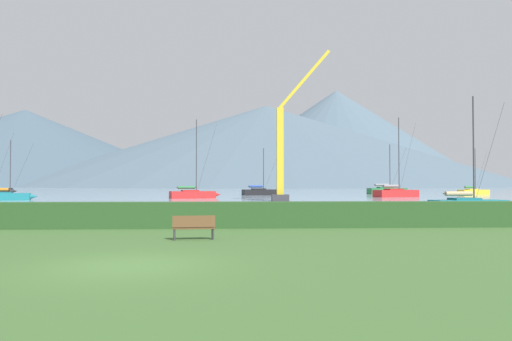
{
  "coord_description": "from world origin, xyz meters",
  "views": [
    {
      "loc": [
        2.81,
        -13.34,
        2.23
      ],
      "look_at": [
        6.2,
        55.66,
        3.94
      ],
      "focal_mm": 34.39,
      "sensor_mm": 36.0,
      "label": 1
    }
  ],
  "objects_px": {
    "sailboat_slip_5": "(388,190)",
    "sailboat_slip_2": "(469,204)",
    "park_bench_near_path": "(194,226)",
    "sailboat_slip_3": "(193,194)",
    "sailboat_slip_10": "(7,196)",
    "sailboat_slip_11": "(397,193)",
    "sailboat_slip_12": "(261,192)",
    "dock_crane": "(283,157)",
    "sailboat_slip_9": "(474,192)"
  },
  "relations": [
    {
      "from": "sailboat_slip_5",
      "to": "sailboat_slip_2",
      "type": "bearing_deg",
      "value": -108.69
    },
    {
      "from": "park_bench_near_path",
      "to": "sailboat_slip_3",
      "type": "bearing_deg",
      "value": 88.28
    },
    {
      "from": "sailboat_slip_10",
      "to": "park_bench_near_path",
      "type": "xyz_separation_m",
      "value": [
        27.0,
        -44.23,
        -0.01
      ]
    },
    {
      "from": "sailboat_slip_5",
      "to": "park_bench_near_path",
      "type": "xyz_separation_m",
      "value": [
        -31.93,
        -75.26,
        -0.17
      ]
    },
    {
      "from": "sailboat_slip_10",
      "to": "sailboat_slip_11",
      "type": "distance_m",
      "value": 55.13
    },
    {
      "from": "sailboat_slip_2",
      "to": "sailboat_slip_11",
      "type": "xyz_separation_m",
      "value": [
        7.2,
        37.81,
        0.14
      ]
    },
    {
      "from": "sailboat_slip_12",
      "to": "dock_crane",
      "type": "height_order",
      "value": "dock_crane"
    },
    {
      "from": "sailboat_slip_2",
      "to": "sailboat_slip_10",
      "type": "relative_size",
      "value": 1.17
    },
    {
      "from": "sailboat_slip_10",
      "to": "sailboat_slip_11",
      "type": "relative_size",
      "value": 0.62
    },
    {
      "from": "sailboat_slip_12",
      "to": "sailboat_slip_10",
      "type": "bearing_deg",
      "value": -158.6
    },
    {
      "from": "sailboat_slip_5",
      "to": "sailboat_slip_11",
      "type": "height_order",
      "value": "sailboat_slip_11"
    },
    {
      "from": "sailboat_slip_3",
      "to": "park_bench_near_path",
      "type": "height_order",
      "value": "sailboat_slip_3"
    },
    {
      "from": "sailboat_slip_2",
      "to": "dock_crane",
      "type": "relative_size",
      "value": 0.48
    },
    {
      "from": "park_bench_near_path",
      "to": "sailboat_slip_2",
      "type": "bearing_deg",
      "value": 35.55
    },
    {
      "from": "sailboat_slip_11",
      "to": "sailboat_slip_9",
      "type": "bearing_deg",
      "value": 17.83
    },
    {
      "from": "sailboat_slip_12",
      "to": "sailboat_slip_5",
      "type": "bearing_deg",
      "value": 3.26
    },
    {
      "from": "sailboat_slip_3",
      "to": "sailboat_slip_10",
      "type": "distance_m",
      "value": 23.93
    },
    {
      "from": "sailboat_slip_10",
      "to": "sailboat_slip_9",
      "type": "bearing_deg",
      "value": 2.59
    },
    {
      "from": "sailboat_slip_10",
      "to": "park_bench_near_path",
      "type": "height_order",
      "value": "sailboat_slip_10"
    },
    {
      "from": "sailboat_slip_2",
      "to": "park_bench_near_path",
      "type": "bearing_deg",
      "value": -144.68
    },
    {
      "from": "sailboat_slip_3",
      "to": "sailboat_slip_9",
      "type": "distance_m",
      "value": 54.15
    },
    {
      "from": "sailboat_slip_10",
      "to": "sailboat_slip_12",
      "type": "height_order",
      "value": "sailboat_slip_12"
    },
    {
      "from": "sailboat_slip_9",
      "to": "sailboat_slip_12",
      "type": "height_order",
      "value": "sailboat_slip_9"
    },
    {
      "from": "sailboat_slip_3",
      "to": "sailboat_slip_11",
      "type": "bearing_deg",
      "value": -9.04
    },
    {
      "from": "sailboat_slip_2",
      "to": "sailboat_slip_9",
      "type": "height_order",
      "value": "sailboat_slip_2"
    },
    {
      "from": "sailboat_slip_11",
      "to": "park_bench_near_path",
      "type": "relative_size",
      "value": 7.3
    },
    {
      "from": "sailboat_slip_5",
      "to": "sailboat_slip_10",
      "type": "relative_size",
      "value": 1.27
    },
    {
      "from": "sailboat_slip_9",
      "to": "park_bench_near_path",
      "type": "relative_size",
      "value": 5.09
    },
    {
      "from": "sailboat_slip_3",
      "to": "sailboat_slip_11",
      "type": "xyz_separation_m",
      "value": [
        30.99,
        4.57,
        0.06
      ]
    },
    {
      "from": "sailboat_slip_3",
      "to": "park_bench_near_path",
      "type": "relative_size",
      "value": 6.66
    },
    {
      "from": "sailboat_slip_3",
      "to": "sailboat_slip_11",
      "type": "height_order",
      "value": "sailboat_slip_11"
    },
    {
      "from": "sailboat_slip_3",
      "to": "sailboat_slip_10",
      "type": "xyz_separation_m",
      "value": [
        -22.98,
        -6.67,
        -0.09
      ]
    },
    {
      "from": "sailboat_slip_5",
      "to": "sailboat_slip_10",
      "type": "height_order",
      "value": "sailboat_slip_5"
    },
    {
      "from": "sailboat_slip_2",
      "to": "dock_crane",
      "type": "height_order",
      "value": "dock_crane"
    },
    {
      "from": "sailboat_slip_2",
      "to": "sailboat_slip_3",
      "type": "relative_size",
      "value": 0.79
    },
    {
      "from": "park_bench_near_path",
      "to": "dock_crane",
      "type": "relative_size",
      "value": 0.09
    },
    {
      "from": "sailboat_slip_9",
      "to": "sailboat_slip_2",
      "type": "bearing_deg",
      "value": -131.9
    },
    {
      "from": "sailboat_slip_10",
      "to": "park_bench_near_path",
      "type": "distance_m",
      "value": 51.82
    },
    {
      "from": "sailboat_slip_12",
      "to": "sailboat_slip_9",
      "type": "bearing_deg",
      "value": -9.97
    },
    {
      "from": "sailboat_slip_3",
      "to": "sailboat_slip_9",
      "type": "xyz_separation_m",
      "value": [
        50.63,
        19.2,
        -0.07
      ]
    },
    {
      "from": "sailboat_slip_11",
      "to": "park_bench_near_path",
      "type": "height_order",
      "value": "sailboat_slip_11"
    },
    {
      "from": "sailboat_slip_10",
      "to": "park_bench_near_path",
      "type": "bearing_deg",
      "value": -75.37
    },
    {
      "from": "sailboat_slip_10",
      "to": "sailboat_slip_12",
      "type": "distance_m",
      "value": 41.04
    },
    {
      "from": "park_bench_near_path",
      "to": "dock_crane",
      "type": "distance_m",
      "value": 40.67
    },
    {
      "from": "sailboat_slip_9",
      "to": "sailboat_slip_11",
      "type": "height_order",
      "value": "sailboat_slip_11"
    },
    {
      "from": "sailboat_slip_9",
      "to": "sailboat_slip_11",
      "type": "relative_size",
      "value": 0.7
    },
    {
      "from": "sailboat_slip_2",
      "to": "sailboat_slip_5",
      "type": "distance_m",
      "value": 58.86
    },
    {
      "from": "sailboat_slip_9",
      "to": "sailboat_slip_12",
      "type": "xyz_separation_m",
      "value": [
        -39.93,
        -2.43,
        0.05
      ]
    },
    {
      "from": "sailboat_slip_11",
      "to": "sailboat_slip_10",
      "type": "bearing_deg",
      "value": 172.9
    },
    {
      "from": "sailboat_slip_10",
      "to": "sailboat_slip_11",
      "type": "xyz_separation_m",
      "value": [
        53.97,
        11.24,
        0.16
      ]
    }
  ]
}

